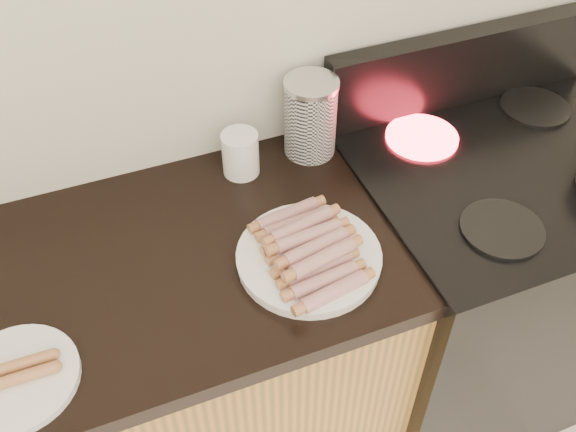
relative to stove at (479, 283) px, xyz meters
name	(u,v)px	position (x,y,z in m)	size (l,w,h in m)	color
wall_back	(141,9)	(-0.78, 0.32, 0.84)	(4.00, 0.04, 2.60)	silver
stove	(479,283)	(0.00, 0.00, 0.00)	(0.76, 0.65, 0.91)	black
stove_panel	(463,67)	(0.00, 0.28, 0.55)	(0.76, 0.06, 0.20)	black
burner_near_left	(502,229)	(-0.17, -0.17, 0.46)	(0.18, 0.18, 0.01)	black
burner_far_left	(422,137)	(-0.17, 0.17, 0.46)	(0.18, 0.18, 0.01)	#FF1E2D
burner_far_right	(535,107)	(0.17, 0.17, 0.46)	(0.18, 0.18, 0.01)	black
main_plate	(309,259)	(-0.59, -0.09, 0.45)	(0.30, 0.30, 0.02)	white
side_plate	(16,379)	(-1.17, -0.16, 0.45)	(0.22, 0.22, 0.02)	white
hotdog_pile	(309,248)	(-0.59, -0.09, 0.49)	(0.14, 0.27, 0.06)	maroon
plain_sausages	(13,373)	(-1.17, -0.16, 0.47)	(0.14, 0.05, 0.02)	#B46547
canister	(310,117)	(-0.44, 0.25, 0.54)	(0.13, 0.13, 0.20)	white
mug	(240,154)	(-0.62, 0.23, 0.50)	(0.09, 0.09, 0.11)	white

